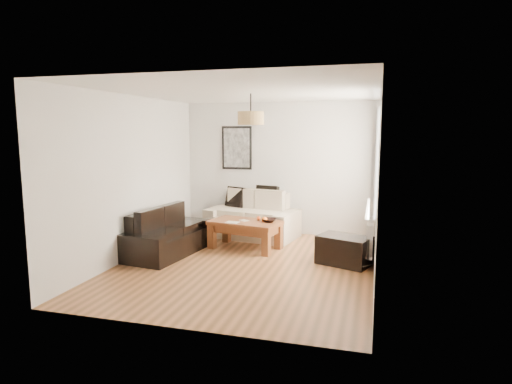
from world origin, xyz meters
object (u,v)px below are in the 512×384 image
(sofa_leather, at_px, (168,233))
(ottoman, at_px, (344,250))
(coffee_table, at_px, (245,235))
(loveseat_cream, at_px, (252,215))

(sofa_leather, height_order, ottoman, sofa_leather)
(sofa_leather, distance_m, coffee_table, 1.32)
(loveseat_cream, distance_m, coffee_table, 0.90)
(coffee_table, distance_m, ottoman, 1.79)
(coffee_table, xyz_separation_m, ottoman, (1.73, -0.45, -0.03))
(sofa_leather, relative_size, coffee_table, 1.37)
(coffee_table, bearing_deg, loveseat_cream, 97.82)
(coffee_table, relative_size, ottoman, 1.56)
(ottoman, bearing_deg, coffee_table, 165.43)
(ottoman, bearing_deg, sofa_leather, -176.39)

